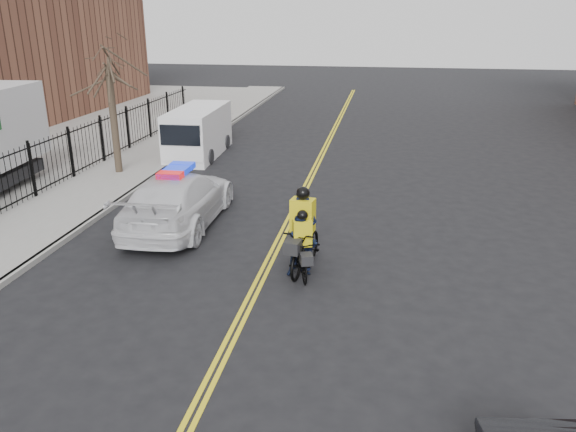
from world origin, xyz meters
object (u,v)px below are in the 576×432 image
(police_cruiser, at_px, (178,199))
(cyclist_far, at_px, (302,250))
(cargo_van, at_px, (197,133))
(cyclist_near, at_px, (302,241))

(police_cruiser, relative_size, cyclist_far, 3.27)
(cargo_van, relative_size, cyclist_near, 2.25)
(police_cruiser, xyz_separation_m, cyclist_far, (4.21, -2.84, -0.16))
(police_cruiser, height_order, cyclist_far, police_cruiser)
(cargo_van, height_order, cyclist_near, cyclist_near)
(cargo_van, distance_m, cyclist_far, 13.10)
(cargo_van, bearing_deg, cyclist_far, -62.56)
(police_cruiser, distance_m, cargo_van, 8.85)
(police_cruiser, bearing_deg, cyclist_near, 148.15)
(cargo_van, xyz_separation_m, cyclist_near, (6.40, -10.99, -0.29))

